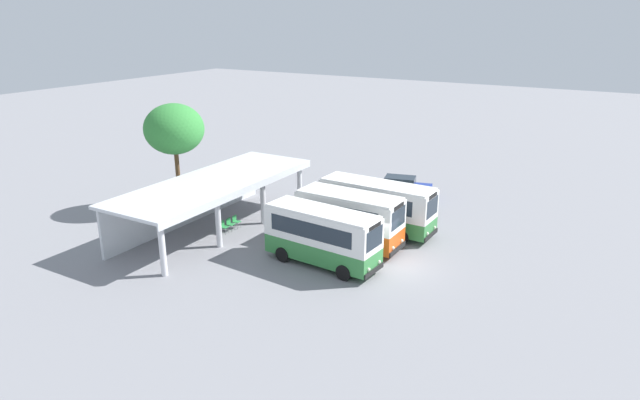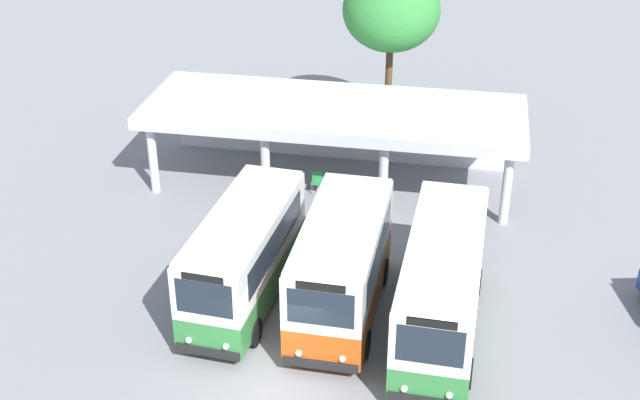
{
  "view_description": "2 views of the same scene",
  "coord_description": "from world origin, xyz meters",
  "px_view_note": "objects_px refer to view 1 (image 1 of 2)",
  "views": [
    {
      "loc": [
        -27.09,
        -10.78,
        13.7
      ],
      "look_at": [
        2.47,
        6.51,
        2.19
      ],
      "focal_mm": 31.0,
      "sensor_mm": 36.0,
      "label": 1
    },
    {
      "loc": [
        4.72,
        -18.5,
        16.48
      ],
      "look_at": [
        -0.0,
        6.72,
        2.44
      ],
      "focal_mm": 47.9,
      "sensor_mm": 36.0,
      "label": 2
    }
  ],
  "objects_px": {
    "city_bus_nearest_orange": "(322,235)",
    "waiting_chair_end_by_column": "(224,226)",
    "city_bus_second_in_row": "(349,218)",
    "waiting_chair_second_from_end": "(230,223)",
    "waiting_chair_middle_seat": "(236,221)",
    "city_bus_middle_cream": "(377,205)",
    "parked_car_flank": "(402,187)"
  },
  "relations": [
    {
      "from": "city_bus_nearest_orange",
      "to": "waiting_chair_end_by_column",
      "type": "relative_size",
      "value": 8.15
    },
    {
      "from": "city_bus_second_in_row",
      "to": "waiting_chair_second_from_end",
      "type": "xyz_separation_m",
      "value": [
        -1.72,
        8.04,
        -1.36
      ]
    },
    {
      "from": "waiting_chair_end_by_column",
      "to": "waiting_chair_middle_seat",
      "type": "bearing_deg",
      "value": -3.13
    },
    {
      "from": "city_bus_middle_cream",
      "to": "waiting_chair_middle_seat",
      "type": "distance_m",
      "value": 9.55
    },
    {
      "from": "waiting_chair_middle_seat",
      "to": "city_bus_middle_cream",
      "type": "bearing_deg",
      "value": -62.96
    },
    {
      "from": "city_bus_second_in_row",
      "to": "waiting_chair_middle_seat",
      "type": "xyz_separation_m",
      "value": [
        -1.13,
        8.02,
        -1.36
      ]
    },
    {
      "from": "parked_car_flank",
      "to": "city_bus_nearest_orange",
      "type": "bearing_deg",
      "value": -176.5
    },
    {
      "from": "city_bus_second_in_row",
      "to": "city_bus_middle_cream",
      "type": "height_order",
      "value": "city_bus_second_in_row"
    },
    {
      "from": "city_bus_nearest_orange",
      "to": "city_bus_second_in_row",
      "type": "distance_m",
      "value": 3.17
    },
    {
      "from": "parked_car_flank",
      "to": "waiting_chair_end_by_column",
      "type": "xyz_separation_m",
      "value": [
        -13.18,
        7.15,
        -0.31
      ]
    },
    {
      "from": "city_bus_nearest_orange",
      "to": "parked_car_flank",
      "type": "relative_size",
      "value": 1.47
    },
    {
      "from": "city_bus_second_in_row",
      "to": "waiting_chair_middle_seat",
      "type": "relative_size",
      "value": 7.75
    },
    {
      "from": "parked_car_flank",
      "to": "waiting_chair_middle_seat",
      "type": "relative_size",
      "value": 5.56
    },
    {
      "from": "parked_car_flank",
      "to": "waiting_chair_end_by_column",
      "type": "height_order",
      "value": "parked_car_flank"
    },
    {
      "from": "city_bus_nearest_orange",
      "to": "city_bus_middle_cream",
      "type": "relative_size",
      "value": 0.9
    },
    {
      "from": "city_bus_nearest_orange",
      "to": "city_bus_second_in_row",
      "type": "relative_size",
      "value": 1.05
    },
    {
      "from": "city_bus_middle_cream",
      "to": "waiting_chair_middle_seat",
      "type": "xyz_separation_m",
      "value": [
        -4.3,
        8.42,
        -1.32
      ]
    },
    {
      "from": "waiting_chair_second_from_end",
      "to": "city_bus_second_in_row",
      "type": "bearing_deg",
      "value": -77.92
    },
    {
      "from": "city_bus_nearest_orange",
      "to": "waiting_chair_middle_seat",
      "type": "bearing_deg",
      "value": 75.6
    },
    {
      "from": "city_bus_nearest_orange",
      "to": "city_bus_middle_cream",
      "type": "height_order",
      "value": "city_bus_nearest_orange"
    },
    {
      "from": "waiting_chair_second_from_end",
      "to": "waiting_chair_end_by_column",
      "type": "bearing_deg",
      "value": 175.5
    },
    {
      "from": "city_bus_nearest_orange",
      "to": "waiting_chair_middle_seat",
      "type": "relative_size",
      "value": 8.15
    },
    {
      "from": "city_bus_nearest_orange",
      "to": "waiting_chair_second_from_end",
      "type": "bearing_deg",
      "value": 79.7
    },
    {
      "from": "waiting_chair_middle_seat",
      "to": "parked_car_flank",
      "type": "bearing_deg",
      "value": -30.56
    },
    {
      "from": "city_bus_second_in_row",
      "to": "waiting_chair_second_from_end",
      "type": "bearing_deg",
      "value": 102.08
    },
    {
      "from": "parked_car_flank",
      "to": "waiting_chair_end_by_column",
      "type": "bearing_deg",
      "value": 151.52
    },
    {
      "from": "city_bus_second_in_row",
      "to": "parked_car_flank",
      "type": "height_order",
      "value": "city_bus_second_in_row"
    },
    {
      "from": "city_bus_second_in_row",
      "to": "waiting_chair_second_from_end",
      "type": "height_order",
      "value": "city_bus_second_in_row"
    },
    {
      "from": "waiting_chair_end_by_column",
      "to": "waiting_chair_second_from_end",
      "type": "distance_m",
      "value": 0.59
    },
    {
      "from": "city_bus_second_in_row",
      "to": "city_bus_middle_cream",
      "type": "bearing_deg",
      "value": -7.11
    },
    {
      "from": "parked_car_flank",
      "to": "waiting_chair_second_from_end",
      "type": "relative_size",
      "value": 5.56
    },
    {
      "from": "parked_car_flank",
      "to": "waiting_chair_middle_seat",
      "type": "bearing_deg",
      "value": 149.44
    }
  ]
}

